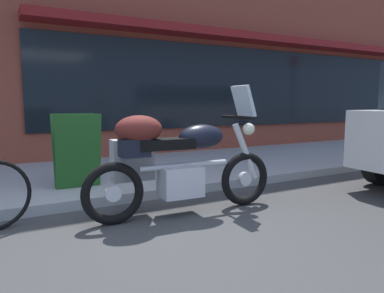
{
  "coord_description": "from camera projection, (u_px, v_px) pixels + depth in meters",
  "views": [
    {
      "loc": [
        -1.23,
        -2.66,
        1.2
      ],
      "look_at": [
        0.72,
        0.88,
        0.7
      ],
      "focal_mm": 33.64,
      "sensor_mm": 36.0,
      "label": 1
    }
  ],
  "objects": [
    {
      "name": "ground_plane",
      "position": [
        168.0,
        245.0,
        3.05
      ],
      "size": [
        80.0,
        80.0,
        0.0
      ],
      "primitive_type": "plane",
      "color": "#3A3A3A"
    },
    {
      "name": "storefront_building",
      "position": [
        325.0,
        6.0,
        9.72
      ],
      "size": [
        21.6,
        0.9,
        7.74
      ],
      "color": "brown",
      "rests_on": "ground_plane"
    },
    {
      "name": "touring_motorcycle",
      "position": [
        172.0,
        159.0,
        3.79
      ],
      "size": [
        2.17,
        0.73,
        1.39
      ],
      "color": "black",
      "rests_on": "ground_plane"
    },
    {
      "name": "sandwich_board_sign",
      "position": [
        77.0,
        151.0,
        4.56
      ],
      "size": [
        0.55,
        0.41,
        0.93
      ],
      "color": "#1E511E",
      "rests_on": "sidewalk_curb"
    }
  ]
}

